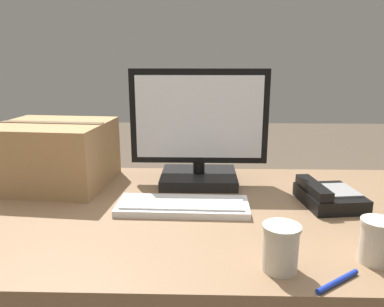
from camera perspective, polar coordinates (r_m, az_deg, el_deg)
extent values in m
cube|color=black|center=(1.45, 1.15, -3.70)|extent=(0.29, 0.24, 0.04)
cylinder|color=black|center=(1.44, 1.16, -2.13)|extent=(0.04, 0.04, 0.04)
cube|color=black|center=(1.39, 1.20, 5.64)|extent=(0.51, 0.03, 0.35)
cube|color=white|center=(1.38, 1.19, 5.53)|extent=(0.47, 0.01, 0.30)
cube|color=silver|center=(1.20, -1.40, -8.03)|extent=(0.42, 0.17, 0.02)
cube|color=silver|center=(1.20, -1.40, -7.41)|extent=(0.39, 0.14, 0.01)
cube|color=black|center=(1.32, 20.26, -6.35)|extent=(0.20, 0.23, 0.05)
cube|color=black|center=(1.28, 18.02, -4.96)|extent=(0.07, 0.20, 0.03)
cube|color=gray|center=(1.32, 21.57, -5.21)|extent=(0.11, 0.14, 0.01)
cylinder|color=beige|center=(0.89, 13.33, -14.06)|extent=(0.08, 0.08, 0.10)
cylinder|color=beige|center=(0.86, 13.54, -10.87)|extent=(0.09, 0.09, 0.01)
cylinder|color=beige|center=(0.99, 26.25, -12.12)|extent=(0.07, 0.07, 0.10)
cylinder|color=beige|center=(0.97, 26.60, -9.30)|extent=(0.08, 0.08, 0.01)
cube|color=tan|center=(1.50, -20.23, -0.06)|extent=(0.43, 0.39, 0.24)
cube|color=brown|center=(1.48, -20.63, 4.44)|extent=(0.39, 0.08, 0.00)
cylinder|color=#1933B2|center=(0.90, 21.32, -17.68)|extent=(0.12, 0.09, 0.01)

